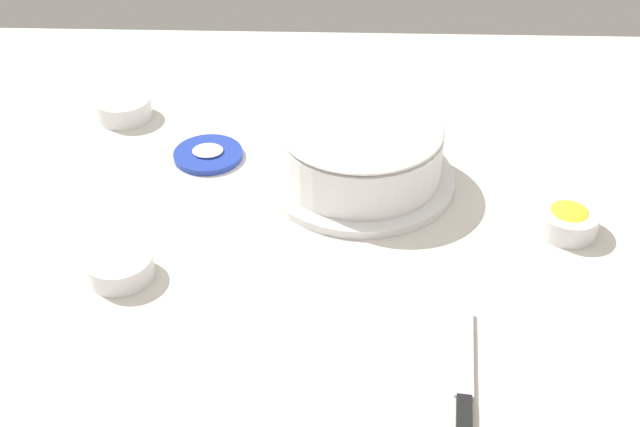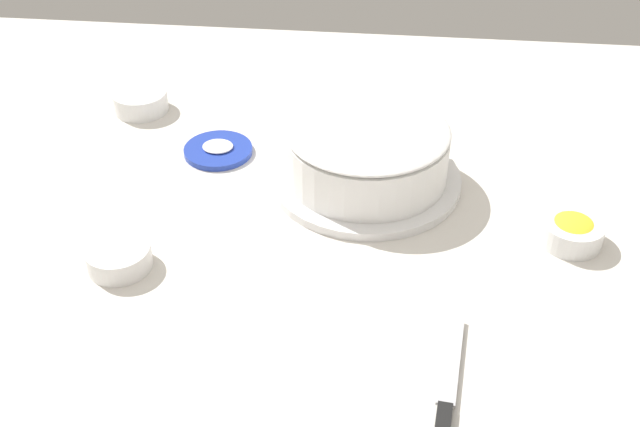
{
  "view_description": "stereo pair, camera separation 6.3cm",
  "coord_description": "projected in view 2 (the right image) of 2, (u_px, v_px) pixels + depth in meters",
  "views": [
    {
      "loc": [
        0.06,
        -0.79,
        0.69
      ],
      "look_at": [
        0.03,
        0.07,
        0.04
      ],
      "focal_mm": 43.06,
      "sensor_mm": 36.0,
      "label": 1
    },
    {
      "loc": [
        0.12,
        -0.79,
        0.69
      ],
      "look_at": [
        0.03,
        0.07,
        0.04
      ],
      "focal_mm": 43.06,
      "sensor_mm": 36.0,
      "label": 2
    }
  ],
  "objects": [
    {
      "name": "sprinkle_bowl_green",
      "position": [
        140.0,
        101.0,
        1.38
      ],
      "size": [
        0.1,
        0.1,
        0.04
      ],
      "color": "white",
      "rests_on": "ground_plane"
    },
    {
      "name": "spreading_knife",
      "position": [
        445.0,
        405.0,
        0.85
      ],
      "size": [
        0.05,
        0.24,
        0.01
      ],
      "color": "silver",
      "rests_on": "ground_plane"
    },
    {
      "name": "frosting_tub_lid",
      "position": [
        218.0,
        150.0,
        1.28
      ],
      "size": [
        0.11,
        0.11,
        0.02
      ],
      "color": "#233DAD",
      "rests_on": "ground_plane"
    },
    {
      "name": "frosted_cake",
      "position": [
        367.0,
        155.0,
        1.18
      ],
      "size": [
        0.3,
        0.3,
        0.11
      ],
      "color": "white",
      "rests_on": "ground_plane"
    },
    {
      "name": "ground_plane",
      "position": [
        292.0,
        264.0,
        1.05
      ],
      "size": [
        1.54,
        1.54,
        0.0
      ],
      "primitive_type": "plane",
      "color": "silver"
    },
    {
      "name": "sprinkle_bowl_orange",
      "position": [
        119.0,
        256.0,
        1.04
      ],
      "size": [
        0.09,
        0.09,
        0.03
      ],
      "color": "white",
      "rests_on": "ground_plane"
    },
    {
      "name": "sprinkle_bowl_yellow",
      "position": [
        572.0,
        230.0,
        1.08
      ],
      "size": [
        0.09,
        0.09,
        0.04
      ],
      "color": "white",
      "rests_on": "ground_plane"
    }
  ]
}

